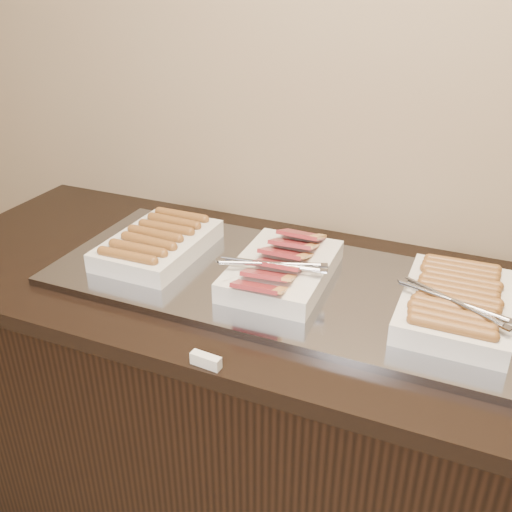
{
  "coord_description": "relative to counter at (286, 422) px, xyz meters",
  "views": [
    {
      "loc": [
        0.41,
        0.96,
        1.62
      ],
      "look_at": [
        -0.09,
        2.13,
        0.97
      ],
      "focal_mm": 40.0,
      "sensor_mm": 36.0,
      "label": 1
    }
  ],
  "objects": [
    {
      "name": "label_holder",
      "position": [
        -0.05,
        -0.36,
        0.46
      ],
      "size": [
        0.07,
        0.02,
        0.03
      ],
      "primitive_type": "cube",
      "rotation": [
        0.0,
        0.0,
        -0.08
      ],
      "color": "silver",
      "rests_on": "counter"
    },
    {
      "name": "counter",
      "position": [
        0.0,
        0.0,
        0.0
      ],
      "size": [
        2.06,
        0.76,
        0.9
      ],
      "color": "black",
      "rests_on": "ground"
    },
    {
      "name": "dish_left",
      "position": [
        -0.38,
        0.0,
        0.5
      ],
      "size": [
        0.23,
        0.34,
        0.07
      ],
      "rotation": [
        0.0,
        0.0,
        -0.01
      ],
      "color": "silver",
      "rests_on": "warming_tray"
    },
    {
      "name": "dish_right",
      "position": [
        0.39,
        -0.0,
        0.5
      ],
      "size": [
        0.27,
        0.35,
        0.08
      ],
      "rotation": [
        0.0,
        0.0,
        0.0
      ],
      "color": "silver",
      "rests_on": "warming_tray"
    },
    {
      "name": "warming_tray",
      "position": [
        -0.01,
        0.0,
        0.46
      ],
      "size": [
        1.2,
        0.5,
        0.02
      ],
      "primitive_type": "cube",
      "color": "gray",
      "rests_on": "counter"
    },
    {
      "name": "dish_center",
      "position": [
        -0.02,
        -0.0,
        0.5
      ],
      "size": [
        0.27,
        0.36,
        0.09
      ],
      "rotation": [
        0.0,
        0.0,
        0.03
      ],
      "color": "silver",
      "rests_on": "warming_tray"
    }
  ]
}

